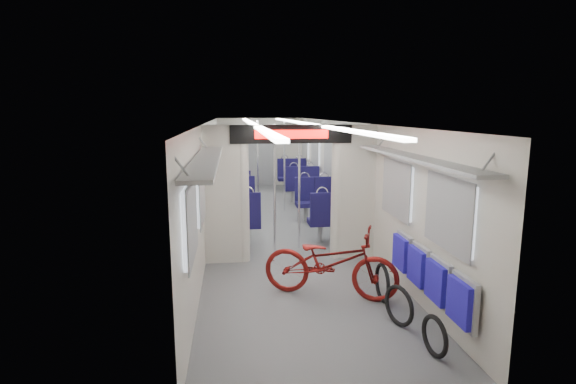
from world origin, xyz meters
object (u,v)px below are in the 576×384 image
object	(u,v)px
seat_bay_near_right	(323,205)
stanchion_near_left	(275,190)
bicycle	(330,262)
seat_bay_near_left	(235,206)
stanchion_near_right	(299,187)
stanchion_far_right	(284,166)
stanchion_far_left	(258,167)
flip_bench	(428,274)
bike_hoop_b	(399,308)
seat_bay_far_right	(297,178)
bike_hoop_a	(434,338)
bike_hoop_c	(382,284)
seat_bay_far_left	(234,181)

from	to	relation	value
seat_bay_near_right	stanchion_near_left	world-z (taller)	stanchion_near_left
bicycle	seat_bay_near_left	size ratio (longest dim) A/B	0.82
stanchion_near_right	stanchion_far_right	bearing A→B (deg)	88.16
seat_bay_near_right	stanchion_far_left	bearing A→B (deg)	123.25
stanchion_near_right	seat_bay_near_left	bearing A→B (deg)	132.93
flip_bench	seat_bay_near_right	xyz separation A→B (m)	(-0.42, 4.28, -0.03)
flip_bench	bike_hoop_b	world-z (taller)	flip_bench
seat_bay_far_right	bike_hoop_a	bearing A→B (deg)	-89.13
bike_hoop_c	seat_bay_near_right	bearing A→B (deg)	90.80
seat_bay_far_left	seat_bay_near_left	bearing A→B (deg)	-90.00
seat_bay_far_right	stanchion_near_left	distance (m)	5.59
flip_bench	seat_bay_near_left	distance (m)	4.90
seat_bay_far_right	stanchion_far_left	distance (m)	2.46
stanchion_far_right	bicycle	bearing A→B (deg)	-90.09
stanchion_near_right	stanchion_far_right	distance (m)	3.22
bike_hoop_a	seat_bay_far_right	xyz separation A→B (m)	(-0.14, 9.08, 0.37)
bike_hoop_b	seat_bay_far_left	bearing A→B (deg)	103.16
stanchion_far_left	stanchion_far_right	distance (m)	0.68
bike_hoop_b	seat_bay_far_right	distance (m)	8.38
bike_hoop_a	seat_bay_near_right	distance (m)	5.12
bike_hoop_c	seat_bay_far_left	distance (m)	7.64
bike_hoop_c	seat_bay_near_right	xyz separation A→B (m)	(-0.05, 3.71, 0.31)
bike_hoop_a	seat_bay_near_left	bearing A→B (deg)	111.22
seat_bay_near_left	seat_bay_far_right	xyz separation A→B (m)	(1.87, 3.91, -0.00)
seat_bay_far_right	stanchion_near_right	world-z (taller)	stanchion_near_right
bike_hoop_a	bicycle	bearing A→B (deg)	114.15
bike_hoop_a	seat_bay_near_right	xyz separation A→B (m)	(-0.14, 5.11, 0.35)
stanchion_near_left	stanchion_far_left	xyz separation A→B (m)	(-0.10, 3.40, 0.00)
bicycle	flip_bench	xyz separation A→B (m)	(1.02, -0.82, 0.09)
bike_hoop_a	stanchion_near_left	distance (m)	3.99
flip_bench	stanchion_near_left	distance (m)	3.28
seat_bay_far_right	stanchion_near_right	distance (m)	5.25
bike_hoop_b	bike_hoop_a	bearing A→B (deg)	-80.51
seat_bay_near_left	stanchion_near_right	world-z (taller)	stanchion_near_right
bike_hoop_b	seat_bay_near_left	size ratio (longest dim) A/B	0.22
bike_hoop_c	stanchion_near_right	size ratio (longest dim) A/B	0.23
bike_hoop_b	stanchion_far_left	world-z (taller)	stanchion_far_left
seat_bay_far_right	stanchion_near_left	world-z (taller)	stanchion_near_left
stanchion_near_left	stanchion_far_left	bearing A→B (deg)	91.70
stanchion_near_left	stanchion_near_right	xyz separation A→B (m)	(0.47, 0.26, 0.00)
bike_hoop_c	seat_bay_near_right	world-z (taller)	seat_bay_near_right
seat_bay_near_right	bike_hoop_b	bearing A→B (deg)	-89.75
stanchion_far_right	flip_bench	bearing A→B (deg)	-80.85
bicycle	seat_bay_near_left	distance (m)	3.74
seat_bay_near_right	seat_bay_far_right	size ratio (longest dim) A/B	0.96
seat_bay_near_left	bike_hoop_b	bearing A→B (deg)	-67.07
bicycle	bike_hoop_c	size ratio (longest dim) A/B	3.53
stanchion_far_left	stanchion_far_right	xyz separation A→B (m)	(0.68, 0.08, 0.00)
bike_hoop_a	stanchion_far_left	world-z (taller)	stanchion_far_left
seat_bay_near_right	seat_bay_far_right	world-z (taller)	seat_bay_far_right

